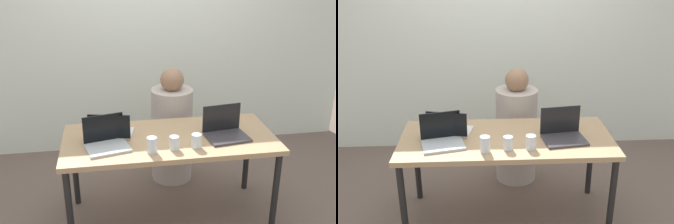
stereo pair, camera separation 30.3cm
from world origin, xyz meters
TOP-DOWN VIEW (x-y plane):
  - ground_plane at (0.00, 0.00)m, footprint 12.00×12.00m
  - back_wall at (0.00, 1.43)m, footprint 4.50×0.10m
  - desk at (0.00, 0.00)m, footprint 1.64×0.73m
  - person_at_center at (0.13, 0.63)m, footprint 0.42×0.42m
  - laptop_back_left at (-0.44, 0.09)m, footprint 0.36×0.28m
  - laptop_front_right at (0.43, -0.05)m, footprint 0.35×0.29m
  - laptop_front_left at (-0.48, -0.09)m, footprint 0.35×0.30m
  - water_glass_left at (-0.17, -0.24)m, footprint 0.07×0.07m
  - water_glass_right at (0.16, -0.21)m, footprint 0.07×0.07m
  - water_glass_center at (0.00, -0.21)m, footprint 0.07×0.07m

SIDE VIEW (x-z plane):
  - ground_plane at x=0.00m, z-range 0.00..0.00m
  - person_at_center at x=0.13m, z-range -0.06..1.04m
  - desk at x=0.00m, z-range 0.30..1.04m
  - water_glass_center at x=0.00m, z-range 0.73..0.83m
  - laptop_back_left at x=-0.44m, z-range 0.68..0.88m
  - water_glass_right at x=0.16m, z-range 0.73..0.83m
  - laptop_front_left at x=-0.48m, z-range 0.67..0.90m
  - laptop_front_right at x=0.43m, z-range 0.67..0.90m
  - water_glass_left at x=-0.17m, z-range 0.73..0.85m
  - back_wall at x=0.00m, z-range 0.00..2.51m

